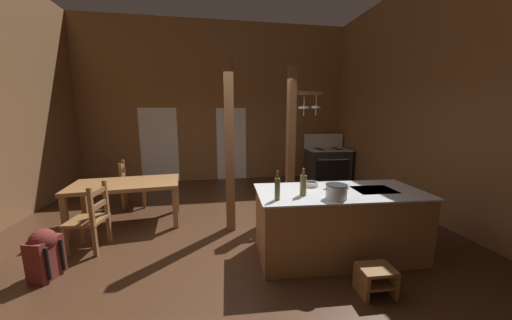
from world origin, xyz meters
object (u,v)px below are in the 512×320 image
object	(u,v)px
step_stool	(376,278)
stockpot_on_counter	(336,192)
kitchen_island	(338,223)
ladderback_chair_by_post	(90,219)
backpack	(44,252)
bottle_tall_on_counter	(277,188)
dining_table	(126,187)
ladderback_chair_near_window	(131,185)
mixing_bowl_on_counter	(311,184)
stove_range	(327,165)
bottle_short_on_counter	(303,185)

from	to	relation	value
step_stool	stockpot_on_counter	world-z (taller)	stockpot_on_counter
kitchen_island	ladderback_chair_by_post	distance (m)	3.39
backpack	bottle_tall_on_counter	xyz separation A→B (m)	(2.67, -0.31, 0.72)
step_stool	stockpot_on_counter	xyz separation A→B (m)	(-0.24, 0.50, 0.81)
backpack	stockpot_on_counter	world-z (taller)	stockpot_on_counter
dining_table	ladderback_chair_by_post	distance (m)	0.90
ladderback_chair_near_window	backpack	size ratio (longest dim) A/B	1.59
ladderback_chair_by_post	backpack	distance (m)	0.67
kitchen_island	mixing_bowl_on_counter	xyz separation A→B (m)	(-0.29, 0.26, 0.48)
stockpot_on_counter	mixing_bowl_on_counter	xyz separation A→B (m)	(-0.09, 0.55, -0.05)
stove_range	bottle_tall_on_counter	xyz separation A→B (m)	(-2.43, -3.87, 0.55)
bottle_short_on_counter	ladderback_chair_by_post	bearing A→B (deg)	163.85
stove_range	bottle_short_on_counter	bearing A→B (deg)	-118.96
mixing_bowl_on_counter	dining_table	bearing A→B (deg)	155.21
step_stool	bottle_short_on_counter	xyz separation A→B (m)	(-0.58, 0.69, 0.85)
ladderback_chair_near_window	dining_table	bearing A→B (deg)	-77.58
ladderback_chair_by_post	mixing_bowl_on_counter	world-z (taller)	mixing_bowl_on_counter
ladderback_chair_by_post	stockpot_on_counter	size ratio (longest dim) A/B	2.95
backpack	stockpot_on_counter	xyz separation A→B (m)	(3.36, -0.39, 0.67)
kitchen_island	bottle_tall_on_counter	size ratio (longest dim) A/B	6.36
backpack	stove_range	bearing A→B (deg)	34.90
stockpot_on_counter	bottle_tall_on_counter	distance (m)	0.70
stockpot_on_counter	backpack	bearing A→B (deg)	173.36
ladderback_chair_by_post	bottle_short_on_counter	world-z (taller)	bottle_short_on_counter
stockpot_on_counter	bottle_short_on_counter	size ratio (longest dim) A/B	0.95
step_stool	stockpot_on_counter	distance (m)	0.98
bottle_tall_on_counter	mixing_bowl_on_counter	bearing A→B (deg)	37.90
stockpot_on_counter	bottle_tall_on_counter	bearing A→B (deg)	173.19
dining_table	mixing_bowl_on_counter	xyz separation A→B (m)	(2.79, -1.29, 0.28)
stockpot_on_counter	mixing_bowl_on_counter	size ratio (longest dim) A/B	1.74
bottle_tall_on_counter	step_stool	bearing A→B (deg)	-32.06
ladderback_chair_by_post	stockpot_on_counter	distance (m)	3.31
step_stool	ladderback_chair_by_post	size ratio (longest dim) A/B	0.39
stove_range	backpack	distance (m)	6.22
dining_table	bottle_tall_on_counter	distance (m)	2.84
ladderback_chair_near_window	mixing_bowl_on_counter	xyz separation A→B (m)	(2.99, -2.20, 0.48)
ladderback_chair_near_window	bottle_tall_on_counter	size ratio (longest dim) A/B	2.74
backpack	bottle_short_on_counter	distance (m)	3.11
ladderback_chair_near_window	backpack	distance (m)	2.38
step_stool	mixing_bowl_on_counter	world-z (taller)	mixing_bowl_on_counter
bottle_tall_on_counter	dining_table	bearing A→B (deg)	141.25
dining_table	stove_range	bearing A→B (deg)	24.51
step_stool	bottle_short_on_counter	world-z (taller)	bottle_short_on_counter
kitchen_island	ladderback_chair_by_post	bearing A→B (deg)	168.03
mixing_bowl_on_counter	bottle_short_on_counter	distance (m)	0.45
stove_range	backpack	bearing A→B (deg)	-145.10
mixing_bowl_on_counter	kitchen_island	bearing A→B (deg)	-41.13
dining_table	bottle_tall_on_counter	xyz separation A→B (m)	(2.19, -1.76, 0.38)
backpack	bottle_short_on_counter	bearing A→B (deg)	-3.73
bottle_tall_on_counter	stove_range	bearing A→B (deg)	57.83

